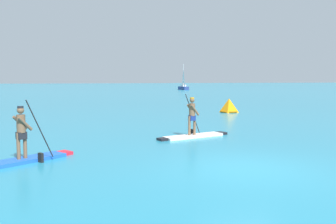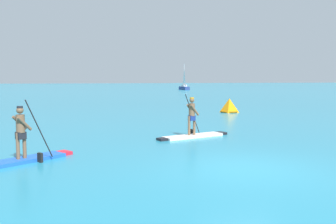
# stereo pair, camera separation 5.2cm
# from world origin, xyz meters

# --- Properties ---
(ground) EXTENTS (440.00, 440.00, 0.00)m
(ground) POSITION_xyz_m (0.00, 0.00, 0.00)
(ground) COLOR teal
(paddleboarder_near_left) EXTENTS (3.13, 2.26, 1.96)m
(paddleboarder_near_left) POSITION_xyz_m (-6.16, 2.70, 0.32)
(paddleboarder_near_left) COLOR blue
(paddleboarder_near_left) RESTS_ON ground
(paddleboarder_mid_center) EXTENTS (3.50, 1.39, 1.91)m
(paddleboarder_mid_center) POSITION_xyz_m (0.54, 5.68, 0.34)
(paddleboarder_mid_center) COLOR white
(paddleboarder_mid_center) RESTS_ON ground
(race_marker_buoy) EXTENTS (1.48, 1.48, 1.06)m
(race_marker_buoy) POSITION_xyz_m (7.42, 15.99, 0.46)
(race_marker_buoy) COLOR orange
(race_marker_buoy) RESTS_ON ground
(sailboat_right_horizon) EXTENTS (1.39, 4.15, 6.13)m
(sailboat_right_horizon) POSITION_xyz_m (24.05, 73.20, 0.82)
(sailboat_right_horizon) COLOR navy
(sailboat_right_horizon) RESTS_ON ground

